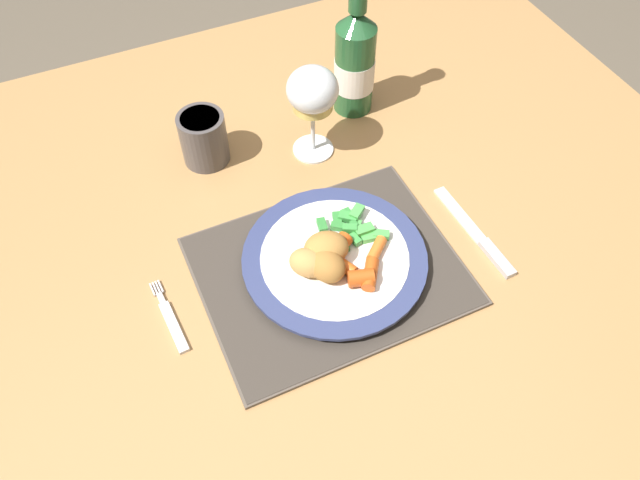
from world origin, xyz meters
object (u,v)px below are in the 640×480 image
at_px(dinner_plate, 335,260).
at_px(fork, 171,321).
at_px(dining_table, 285,262).
at_px(table_knife, 480,238).
at_px(bottle, 355,60).
at_px(drinking_cup, 203,137).
at_px(wine_glass, 312,94).

height_order(dinner_plate, fork, dinner_plate).
height_order(dining_table, table_knife, table_knife).
bearing_deg(table_knife, bottle, 96.19).
height_order(dinner_plate, bottle, bottle).
xyz_separation_m(dinner_plate, drinking_cup, (-0.10, 0.29, 0.03)).
relative_size(dining_table, wine_glass, 8.80).
relative_size(dinner_plate, wine_glass, 1.62).
distance_m(fork, bottle, 0.52).
bearing_deg(table_knife, dinner_plate, 168.19).
bearing_deg(drinking_cup, dining_table, -75.23).
distance_m(table_knife, drinking_cup, 0.46).
height_order(dinner_plate, wine_glass, wine_glass).
bearing_deg(drinking_cup, wine_glass, -18.53).
distance_m(fork, drinking_cup, 0.32).
bearing_deg(drinking_cup, table_knife, -46.61).
bearing_deg(wine_glass, dining_table, -128.79).
bearing_deg(dinner_plate, bottle, 59.29).
relative_size(dinner_plate, fork, 2.12).
xyz_separation_m(dining_table, wine_glass, (0.11, 0.14, 0.19)).
distance_m(dinner_plate, table_knife, 0.22).
bearing_deg(fork, dining_table, 22.07).
height_order(dining_table, dinner_plate, dinner_plate).
height_order(fork, drinking_cup, drinking_cup).
distance_m(table_knife, bottle, 0.36).
distance_m(dinner_plate, bottle, 0.36).
height_order(dining_table, wine_glass, wine_glass).
relative_size(dinner_plate, table_knife, 1.40).
bearing_deg(dining_table, dinner_plate, -63.57).
bearing_deg(fork, bottle, 35.04).
bearing_deg(dinner_plate, drinking_cup, 108.55).
bearing_deg(bottle, table_knife, -83.81).
relative_size(table_knife, bottle, 0.69).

